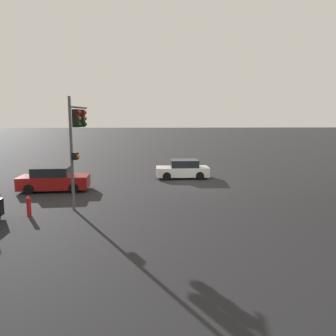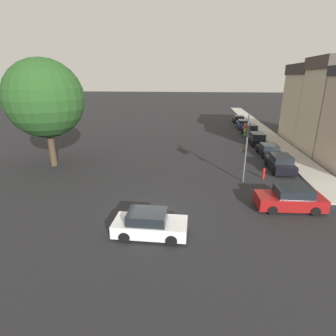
{
  "view_description": "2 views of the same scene",
  "coord_description": "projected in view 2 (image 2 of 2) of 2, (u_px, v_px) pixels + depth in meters",
  "views": [
    {
      "loc": [
        2.71,
        22.65,
        4.51
      ],
      "look_at": [
        1.79,
        5.77,
        1.97
      ],
      "focal_mm": 35.0,
      "sensor_mm": 36.0,
      "label": 1
    },
    {
      "loc": [
        2.61,
        -14.38,
        8.23
      ],
      "look_at": [
        0.75,
        2.19,
        2.45
      ],
      "focal_mm": 28.0,
      "sensor_mm": 36.0,
      "label": 2
    }
  ],
  "objects": [
    {
      "name": "parked_car_4",
      "position": [
        243.0,
        124.0,
        44.74
      ],
      "size": [
        2.1,
        4.69,
        1.42
      ],
      "rotation": [
        0.0,
        0.0,
        1.56
      ],
      "color": "navy",
      "rests_on": "ground_plane"
    },
    {
      "name": "sidewalk_strip",
      "position": [
        258.0,
        127.0,
        45.87
      ],
      "size": [
        2.8,
        60.0,
        0.12
      ],
      "color": "#ADA89E",
      "rests_on": "ground_plane"
    },
    {
      "name": "street_tree",
      "position": [
        45.0,
        99.0,
        23.75
      ],
      "size": [
        7.06,
        7.06,
        9.95
      ],
      "color": "#423323",
      "rests_on": "ground_plane"
    },
    {
      "name": "traffic_signal",
      "position": [
        247.0,
        137.0,
        20.04
      ],
      "size": [
        0.63,
        2.25,
        5.59
      ],
      "rotation": [
        0.0,
        0.0,
        2.94
      ],
      "color": "#515456",
      "rests_on": "ground_plane"
    },
    {
      "name": "parked_car_2",
      "position": [
        257.0,
        139.0,
        34.16
      ],
      "size": [
        1.95,
        4.55,
        1.45
      ],
      "rotation": [
        0.0,
        0.0,
        1.57
      ],
      "color": "black",
      "rests_on": "ground_plane"
    },
    {
      "name": "crossing_car_1",
      "position": [
        150.0,
        224.0,
        14.25
      ],
      "size": [
        4.0,
        1.9,
        1.42
      ],
      "rotation": [
        0.0,
        0.0,
        0.0
      ],
      "color": "silver",
      "rests_on": "ground_plane"
    },
    {
      "name": "ground_plane",
      "position": [
        152.0,
        216.0,
        16.47
      ],
      "size": [
        300.0,
        300.0,
        0.0
      ],
      "primitive_type": "plane",
      "color": "black"
    },
    {
      "name": "parked_car_1",
      "position": [
        268.0,
        150.0,
        29.11
      ],
      "size": [
        2.11,
        4.03,
        1.27
      ],
      "rotation": [
        0.0,
        0.0,
        1.61
      ],
      "color": "black",
      "rests_on": "ground_plane"
    },
    {
      "name": "parked_car_0",
      "position": [
        280.0,
        163.0,
        24.24
      ],
      "size": [
        1.97,
        4.17,
        1.53
      ],
      "rotation": [
        0.0,
        0.0,
        1.57
      ],
      "color": "black",
      "rests_on": "ground_plane"
    },
    {
      "name": "fire_hydrant",
      "position": [
        264.0,
        173.0,
        22.41
      ],
      "size": [
        0.22,
        0.22,
        0.92
      ],
      "color": "red",
      "rests_on": "ground_plane"
    },
    {
      "name": "parked_car_5",
      "position": [
        239.0,
        119.0,
        50.26
      ],
      "size": [
        2.09,
        3.88,
        1.32
      ],
      "rotation": [
        0.0,
        0.0,
        1.55
      ],
      "color": "black",
      "rests_on": "ground_plane"
    },
    {
      "name": "parked_car_3",
      "position": [
        250.0,
        130.0,
        39.39
      ],
      "size": [
        2.07,
        4.19,
        1.59
      ],
      "rotation": [
        0.0,
        0.0,
        1.59
      ],
      "color": "black",
      "rests_on": "ground_plane"
    },
    {
      "name": "crossing_car_0",
      "position": [
        290.0,
        199.0,
        17.12
      ],
      "size": [
        4.34,
        2.08,
        1.51
      ],
      "rotation": [
        0.0,
        0.0,
        3.2
      ],
      "color": "maroon",
      "rests_on": "ground_plane"
    }
  ]
}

